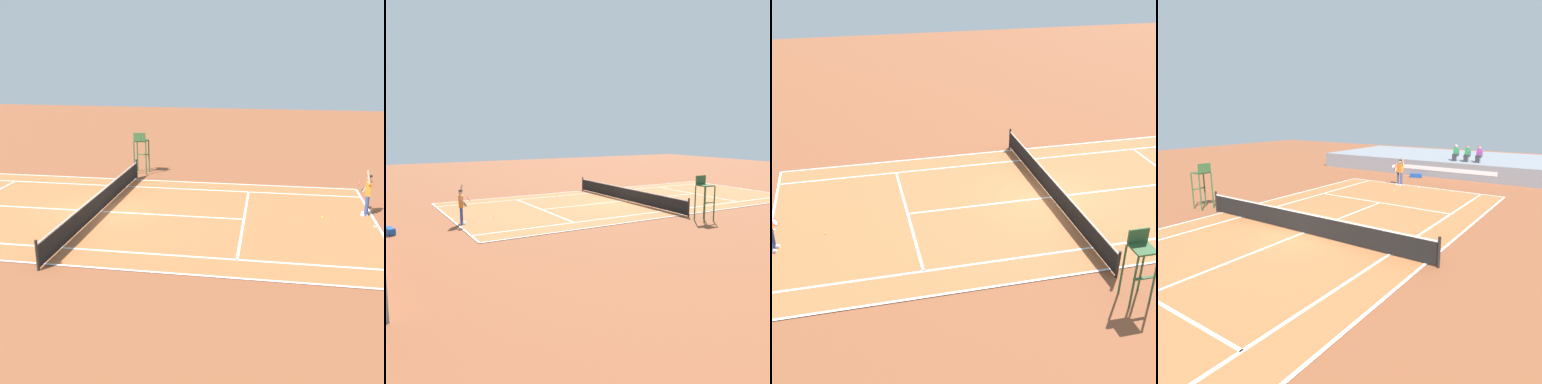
{
  "view_description": "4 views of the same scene",
  "coord_description": "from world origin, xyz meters",
  "views": [
    {
      "loc": [
        19.07,
        7.28,
        6.96
      ],
      "look_at": [
        -0.44,
        4.08,
        1.0
      ],
      "focal_mm": 44.19,
      "sensor_mm": 36.0,
      "label": 1
    },
    {
      "loc": [
        -22.67,
        16.75,
        4.92
      ],
      "look_at": [
        -0.44,
        4.08,
        1.0
      ],
      "focal_mm": 38.47,
      "sensor_mm": 36.0,
      "label": 2
    },
    {
      "loc": [
        -18.53,
        8.38,
        10.75
      ],
      "look_at": [
        -0.44,
        4.08,
        1.0
      ],
      "focal_mm": 47.74,
      "sensor_mm": 36.0,
      "label": 3
    },
    {
      "loc": [
        9.75,
        -10.47,
        4.91
      ],
      "look_at": [
        -0.44,
        4.08,
        1.0
      ],
      "focal_mm": 33.11,
      "sensor_mm": 36.0,
      "label": 4
    }
  ],
  "objects": [
    {
      "name": "ground_plane",
      "position": [
        0.0,
        0.0,
        0.0
      ],
      "size": [
        80.0,
        80.0,
        0.0
      ],
      "primitive_type": "plane",
      "color": "brown"
    },
    {
      "name": "court",
      "position": [
        0.0,
        0.0,
        0.01
      ],
      "size": [
        11.08,
        23.88,
        0.03
      ],
      "color": "#B76638",
      "rests_on": "ground"
    },
    {
      "name": "tennis_ball",
      "position": [
        -0.82,
        9.74,
        0.03
      ],
      "size": [
        0.07,
        0.07,
        0.07
      ],
      "primitive_type": "sphere",
      "color": "#D1E533",
      "rests_on": "ground"
    },
    {
      "name": "net",
      "position": [
        0.0,
        0.0,
        0.52
      ],
      "size": [
        11.98,
        0.1,
        1.07
      ],
      "color": "black",
      "rests_on": "ground"
    },
    {
      "name": "umpire_chair",
      "position": [
        -7.03,
        0.0,
        1.56
      ],
      "size": [
        0.77,
        0.77,
        2.44
      ],
      "color": "#2D562D",
      "rests_on": "ground"
    }
  ]
}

